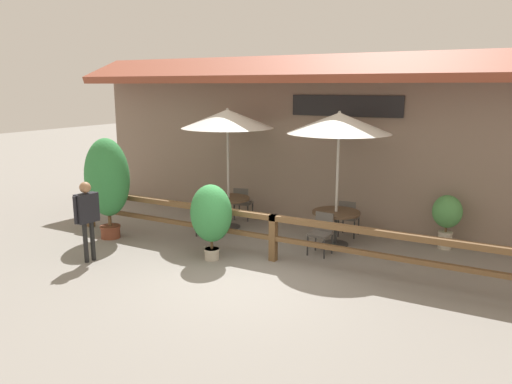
# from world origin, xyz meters

# --- Properties ---
(ground_plane) EXTENTS (60.00, 60.00, 0.00)m
(ground_plane) POSITION_xyz_m (0.00, 0.00, 0.00)
(ground_plane) COLOR gray
(building_facade) EXTENTS (14.28, 1.49, 4.23)m
(building_facade) POSITION_xyz_m (0.00, 4.10, 2.17)
(building_facade) COLOR gray
(building_facade) RESTS_ON ground
(patio_railing) EXTENTS (10.40, 0.14, 0.95)m
(patio_railing) POSITION_xyz_m (0.00, 1.05, 0.70)
(patio_railing) COLOR brown
(patio_railing) RESTS_ON ground
(patio_umbrella_near) EXTENTS (2.22, 2.22, 2.95)m
(patio_umbrella_near) POSITION_xyz_m (-2.08, 2.67, 2.69)
(patio_umbrella_near) COLOR #B7B2A8
(patio_umbrella_near) RESTS_ON ground
(dining_table_near) EXTENTS (1.05, 1.05, 0.76)m
(dining_table_near) POSITION_xyz_m (-2.08, 2.67, 0.61)
(dining_table_near) COLOR #4C3826
(dining_table_near) RESTS_ON ground
(chair_near_streetside) EXTENTS (0.45, 0.45, 0.87)m
(chair_near_streetside) POSITION_xyz_m (-2.12, 1.89, 0.49)
(chair_near_streetside) COLOR #514C47
(chair_near_streetside) RESTS_ON ground
(chair_near_wallside) EXTENTS (0.49, 0.49, 0.87)m
(chair_near_wallside) POSITION_xyz_m (-2.13, 3.46, 0.49)
(chair_near_wallside) COLOR #514C47
(chair_near_wallside) RESTS_ON ground
(patio_umbrella_middle) EXTENTS (2.22, 2.22, 2.95)m
(patio_umbrella_middle) POSITION_xyz_m (0.74, 2.64, 2.69)
(patio_umbrella_middle) COLOR #B7B2A8
(patio_umbrella_middle) RESTS_ON ground
(dining_table_middle) EXTENTS (1.05, 1.05, 0.76)m
(dining_table_middle) POSITION_xyz_m (0.74, 2.64, 0.61)
(dining_table_middle) COLOR #4C3826
(dining_table_middle) RESTS_ON ground
(chair_middle_streetside) EXTENTS (0.45, 0.45, 0.87)m
(chair_middle_streetside) POSITION_xyz_m (0.69, 1.91, 0.49)
(chair_middle_streetside) COLOR #514C47
(chair_middle_streetside) RESTS_ON ground
(chair_middle_wallside) EXTENTS (0.44, 0.44, 0.87)m
(chair_middle_wallside) POSITION_xyz_m (0.78, 3.37, 0.49)
(chair_middle_wallside) COLOR #514C47
(chair_middle_wallside) RESTS_ON ground
(potted_plant_corner_fern) EXTENTS (0.86, 0.77, 1.55)m
(potted_plant_corner_fern) POSITION_xyz_m (-1.12, 0.50, 0.95)
(potted_plant_corner_fern) COLOR #B7AD99
(potted_plant_corner_fern) RESTS_ON ground
(potted_plant_tall_tropical) EXTENTS (1.06, 0.95, 2.32)m
(potted_plant_tall_tropical) POSITION_xyz_m (-4.01, 0.59, 1.38)
(potted_plant_tall_tropical) COLOR brown
(potted_plant_tall_tropical) RESTS_ON ground
(potted_plant_small_flowering) EXTENTS (0.62, 0.56, 1.18)m
(potted_plant_small_flowering) POSITION_xyz_m (2.91, 3.55, 0.75)
(potted_plant_small_flowering) COLOR #B7AD99
(potted_plant_small_flowering) RESTS_ON ground
(pedestrian) EXTENTS (0.26, 0.57, 1.63)m
(pedestrian) POSITION_xyz_m (-3.21, -0.77, 1.05)
(pedestrian) COLOR black
(pedestrian) RESTS_ON ground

